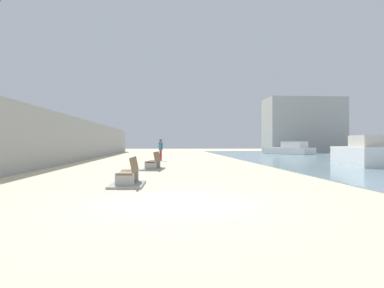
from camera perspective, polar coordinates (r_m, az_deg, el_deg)
name	(u,v)px	position (r m, az deg, el deg)	size (l,w,h in m)	color
ground_plane	(170,162)	(26.46, -3.63, -2.97)	(120.00, 120.00, 0.00)	beige
seawall	(69,140)	(27.40, -19.51, 0.69)	(0.80, 64.00, 3.41)	#9E9E99
bench_near	(128,179)	(12.15, -10.38, -5.61)	(1.13, 2.12, 0.98)	#9E9E99
bench_far	(153,165)	(19.12, -6.34, -3.49)	(1.36, 2.22, 0.98)	#9E9E99
person_walking	(161,148)	(28.19, -5.15, -0.65)	(0.35, 0.45, 1.78)	#B22D33
boat_nearest	(289,149)	(45.75, 15.57, -0.86)	(5.06, 7.38, 1.59)	white
boat_distant	(363,154)	(24.58, 26.20, -1.43)	(2.96, 6.10, 1.89)	white
harbor_building	(303,125)	(58.72, 17.75, 2.94)	(12.00, 6.00, 8.57)	#ADAAA3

